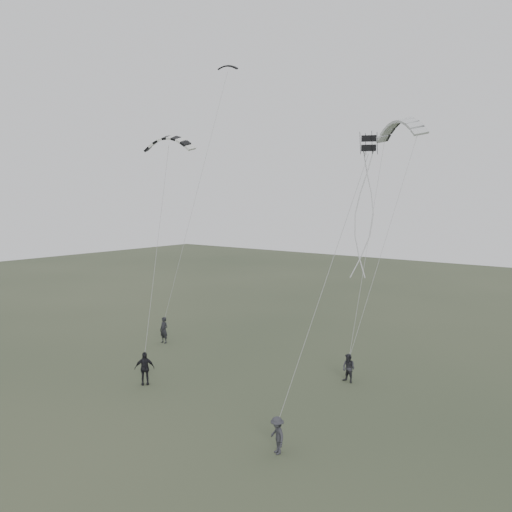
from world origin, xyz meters
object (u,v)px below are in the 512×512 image
Objects in this scene: kite_dark_small at (228,66)px; kite_box at (369,143)px; flyer_center at (144,368)px; kite_striped at (169,138)px; kite_pale_large at (401,120)px; flyer_right at (349,368)px; flyer_left at (164,330)px; flyer_far at (277,435)px.

kite_dark_small is 2.01× the size of kite_box.
flyer_center is 1.30× the size of kite_dark_small.
kite_pale_large is at bearing 16.61° from kite_striped.
flyer_right is at bearing -10.43° from flyer_center.
kite_pale_large is 11.20m from kite_box.
flyer_left is at bearing 126.46° from kite_striped.
kite_box reaches higher than flyer_far.
flyer_left is 0.44× the size of kite_pale_large.
kite_dark_small is at bearing 168.22° from flyer_far.
kite_pale_large is at bearing -10.91° from kite_dark_small.
flyer_right is at bearing -57.20° from kite_pale_large.
kite_dark_small is 0.43× the size of kite_striped.
flyer_right is at bearing 130.13° from flyer_far.
flyer_right is 12.01m from flyer_center.
flyer_right is 1.06× the size of flyer_far.
kite_box is at bearing -25.47° from kite_striped.
flyer_left is at bearing 146.35° from kite_box.
flyer_center is 2.62× the size of kite_box.
flyer_left is at bearing 80.95° from flyer_center.
flyer_far is (16.34, -8.43, -0.19)m from flyer_left.
kite_dark_small reaches higher than kite_striped.
flyer_right is 23.44m from kite_dark_small.
kite_box is (14.75, -0.92, -1.46)m from kite_striped.
kite_dark_small is 13.41m from kite_pale_large.
kite_pale_large is at bearing 26.14° from flyer_left.
flyer_center is 10.95m from flyer_far.
kite_striped is (-13.58, 6.73, 14.08)m from flyer_far.
kite_dark_small is (-12.04, 3.24, 19.84)m from flyer_right.
flyer_center is at bearing -51.65° from flyer_left.
flyer_left is 14.27m from kite_striped.
kite_pale_large reaches higher than flyer_far.
flyer_left reaches higher than flyer_right.
kite_dark_small is (-2.70, 10.79, 19.73)m from flyer_center.
kite_striped is at bearing 70.66° from flyer_center.
flyer_center is (-9.34, -7.55, 0.12)m from flyer_right.
kite_box is (2.63, -10.57, -2.63)m from kite_pale_large.
flyer_left is 22.62m from kite_pale_large.
flyer_right is 2.30× the size of kite_box.
kite_box is at bearing -44.15° from flyer_right.
kite_pale_large is 15.54m from kite_striped.
flyer_center is 17.70m from kite_box.
kite_box is at bearing -43.38° from kite_pale_large.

